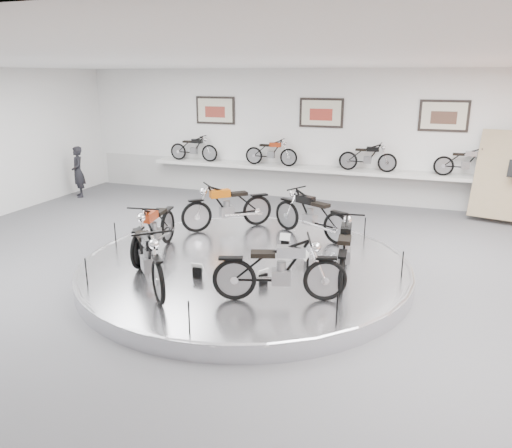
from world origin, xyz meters
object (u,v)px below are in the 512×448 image
(bike_c, at_px, (227,206))
(bike_f, at_px, (280,269))
(shelf, at_px, (317,170))
(bike_b, at_px, (311,214))
(bike_a, at_px, (345,249))
(display_platform, at_px, (245,268))
(bike_e, at_px, (148,256))
(bike_d, at_px, (154,228))
(visitor, at_px, (78,172))

(bike_c, relative_size, bike_f, 1.04)
(shelf, height_order, bike_b, bike_b)
(bike_b, distance_m, bike_c, 1.99)
(bike_a, relative_size, bike_b, 1.01)
(display_platform, xyz_separation_m, bike_e, (-1.13, -1.67, 0.71))
(bike_d, height_order, visitor, visitor)
(display_platform, height_order, visitor, visitor)
(bike_a, height_order, bike_b, bike_a)
(visitor, bearing_deg, bike_c, 20.76)
(shelf, bearing_deg, bike_d, -105.56)
(bike_a, relative_size, bike_c, 0.96)
(bike_d, xyz_separation_m, bike_f, (2.99, -1.23, -0.02))
(bike_a, distance_m, bike_b, 2.38)
(bike_b, bearing_deg, bike_a, 144.80)
(bike_d, bearing_deg, bike_a, 82.63)
(bike_e, xyz_separation_m, bike_f, (2.27, 0.20, -0.02))
(bike_c, bearing_deg, visitor, -63.80)
(bike_f, bearing_deg, bike_d, 139.28)
(shelf, xyz_separation_m, bike_a, (1.96, -6.57, -0.16))
(display_platform, height_order, bike_a, bike_a)
(bike_e, bearing_deg, bike_d, 164.35)
(bike_c, bearing_deg, bike_d, 30.41)
(bike_a, distance_m, bike_c, 3.73)
(bike_d, distance_m, visitor, 7.29)
(bike_f, bearing_deg, bike_b, 76.58)
(display_platform, xyz_separation_m, visitor, (-7.40, 4.49, 0.66))
(bike_a, height_order, bike_d, bike_d)
(display_platform, height_order, shelf, shelf)
(bike_d, bearing_deg, bike_f, 59.16)
(visitor, bearing_deg, display_platform, 12.03)
(bike_a, relative_size, bike_d, 0.97)
(bike_b, bearing_deg, bike_f, 122.04)
(display_platform, distance_m, bike_b, 2.22)
(bike_f, height_order, visitor, visitor)
(shelf, relative_size, bike_a, 6.02)
(visitor, bearing_deg, bike_f, 8.35)
(bike_d, height_order, bike_f, bike_d)
(bike_c, bearing_deg, bike_b, 139.97)
(bike_d, bearing_deg, shelf, 155.97)
(shelf, bearing_deg, bike_e, -97.97)
(shelf, height_order, bike_e, bike_e)
(visitor, bearing_deg, bike_b, 26.10)
(bike_d, bearing_deg, bike_b, 120.51)
(display_platform, bearing_deg, bike_a, -5.01)
(bike_a, height_order, bike_c, bike_c)
(bike_b, relative_size, bike_d, 0.96)
(bike_a, height_order, visitor, visitor)
(bike_b, relative_size, bike_e, 0.95)
(bike_a, bearing_deg, display_platform, 78.65)
(display_platform, height_order, bike_f, bike_f)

